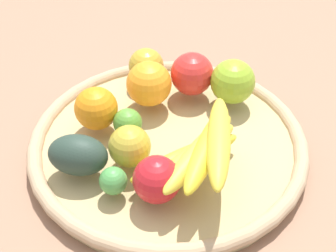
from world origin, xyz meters
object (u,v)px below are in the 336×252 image
at_px(orange_1, 96,108).
at_px(lime_1, 113,181).
at_px(apple_4, 146,66).
at_px(lime_0, 128,123).
at_px(apple_1, 157,180).
at_px(apple_3, 192,74).
at_px(apple_2, 130,146).
at_px(banana_bunch, 201,151).
at_px(orange_0, 149,84).
at_px(avocado, 78,155).
at_px(apple_0, 233,82).

relative_size(orange_1, lime_1, 1.75).
bearing_deg(apple_4, lime_0, -95.78).
distance_m(apple_1, apple_3, 0.26).
xyz_separation_m(apple_3, apple_2, (-0.09, -0.19, -0.01)).
bearing_deg(apple_2, banana_bunch, -10.05).
relative_size(orange_0, lime_1, 1.93).
height_order(apple_1, apple_2, apple_1).
bearing_deg(apple_3, avocado, -127.89).
bearing_deg(apple_3, apple_0, -15.88).
xyz_separation_m(lime_1, apple_3, (0.10, 0.25, 0.02)).
relative_size(orange_0, apple_4, 1.21).
bearing_deg(apple_0, orange_1, -159.50).
height_order(avocado, lime_1, avocado).
bearing_deg(apple_2, apple_4, 89.00).
bearing_deg(apple_2, orange_1, 128.22).
bearing_deg(orange_0, lime_0, -107.22).
height_order(lime_0, apple_2, apple_2).
distance_m(banana_bunch, lime_1, 0.13).
bearing_deg(apple_0, apple_2, -133.78).
distance_m(apple_0, orange_1, 0.24).
distance_m(apple_3, apple_4, 0.09).
xyz_separation_m(orange_0, avocado, (-0.09, -0.17, -0.01)).
bearing_deg(apple_1, apple_4, 98.52).
bearing_deg(apple_0, banana_bunch, -106.22).
xyz_separation_m(banana_bunch, apple_2, (-0.10, 0.02, -0.01)).
bearing_deg(orange_0, orange_1, -139.65).
bearing_deg(lime_1, apple_2, 74.55).
bearing_deg(avocado, orange_0, 62.71).
bearing_deg(apple_4, avocado, -108.05).
relative_size(avocado, apple_0, 1.16).
height_order(avocado, apple_2, apple_2).
bearing_deg(orange_0, apple_1, -81.88).
xyz_separation_m(apple_3, apple_4, (-0.08, 0.03, -0.01)).
relative_size(apple_2, apple_4, 0.99).
distance_m(lime_0, apple_2, 0.07).
height_order(apple_1, lime_1, apple_1).
bearing_deg(apple_1, banana_bunch, 38.76).
xyz_separation_m(avocado, apple_3, (0.16, 0.21, 0.01)).
bearing_deg(banana_bunch, orange_0, 118.10).
distance_m(lime_0, banana_bunch, 0.14).
relative_size(lime_1, apple_2, 0.63).
relative_size(apple_0, apple_1, 1.15).
relative_size(lime_0, apple_4, 0.73).
height_order(apple_3, apple_4, apple_3).
bearing_deg(banana_bunch, orange_1, 149.31).
height_order(orange_0, lime_0, orange_0).
bearing_deg(apple_3, apple_4, 160.71).
bearing_deg(lime_1, orange_0, 81.43).
height_order(lime_1, apple_2, apple_2).
height_order(banana_bunch, apple_2, banana_bunch).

